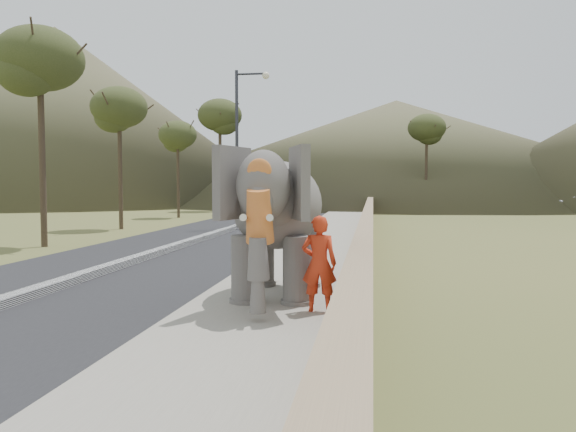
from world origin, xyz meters
name	(u,v)px	position (x,y,z in m)	size (l,w,h in m)	color
ground	(284,294)	(0.00, 0.00, 0.00)	(160.00, 160.00, 0.00)	olive
road	(200,241)	(-5.00, 10.00, 0.01)	(7.00, 120.00, 0.03)	black
median	(200,239)	(-5.00, 10.00, 0.11)	(0.35, 120.00, 0.22)	black
walkway	(324,242)	(0.00, 10.00, 0.07)	(3.00, 120.00, 0.15)	#9E9687
parapet	(367,230)	(1.65, 10.00, 0.55)	(0.30, 120.00, 1.10)	tan
lamppost	(243,133)	(-4.69, 16.26, 4.87)	(1.76, 0.36, 8.00)	#2F2E33
signboard	(246,197)	(-4.50, 15.98, 1.64)	(0.60, 0.08, 2.40)	#2D2D33
hill_left	(57,115)	(-38.00, 55.00, 11.00)	(60.00, 60.00, 22.00)	brown
hill_far	(396,150)	(5.00, 70.00, 7.00)	(80.00, 80.00, 14.00)	brown
elephant_and_man	(279,225)	(0.02, -0.75, 1.53)	(2.26, 3.87, 2.77)	slate
motorcyclist	(309,206)	(-2.71, 28.51, 0.70)	(1.18, 1.93, 1.83)	maroon
trees	(417,157)	(4.81, 27.65, 4.08)	(48.65, 34.49, 9.52)	#473828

